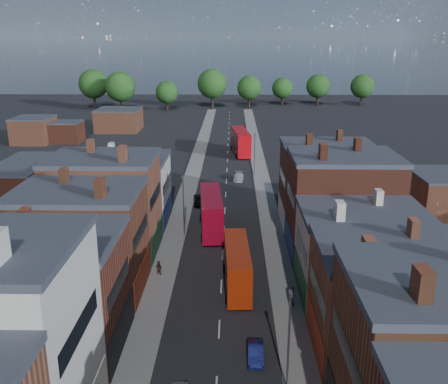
{
  "coord_description": "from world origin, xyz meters",
  "views": [
    {
      "loc": [
        1.13,
        -30.92,
        24.94
      ],
      "look_at": [
        0.0,
        32.08,
        5.39
      ],
      "focal_mm": 40.0,
      "sensor_mm": 36.0,
      "label": 1
    }
  ],
  "objects_px": {
    "bus_0": "(211,212)",
    "car_3": "(238,177)",
    "car_1": "(256,352)",
    "bus_2": "(240,141)",
    "ped_3": "(292,295)",
    "car_2": "(201,200)",
    "bus_1": "(237,266)",
    "ped_1": "(159,267)"
  },
  "relations": [
    {
      "from": "car_2",
      "to": "car_3",
      "type": "height_order",
      "value": "car_2"
    },
    {
      "from": "bus_2",
      "to": "car_3",
      "type": "xyz_separation_m",
      "value": [
        -0.64,
        -21.27,
        -2.29
      ]
    },
    {
      "from": "car_1",
      "to": "bus_2",
      "type": "bearing_deg",
      "value": 91.69
    },
    {
      "from": "car_3",
      "to": "ped_3",
      "type": "xyz_separation_m",
      "value": [
        4.76,
        -44.48,
        0.46
      ]
    },
    {
      "from": "bus_0",
      "to": "ped_3",
      "type": "height_order",
      "value": "bus_0"
    },
    {
      "from": "bus_1",
      "to": "car_2",
      "type": "distance_m",
      "value": 27.52
    },
    {
      "from": "car_2",
      "to": "ped_1",
      "type": "xyz_separation_m",
      "value": [
        -3.12,
        -24.33,
        0.21
      ]
    },
    {
      "from": "car_2",
      "to": "car_3",
      "type": "relative_size",
      "value": 1.12
    },
    {
      "from": "bus_2",
      "to": "car_1",
      "type": "relative_size",
      "value": 3.57
    },
    {
      "from": "car_1",
      "to": "bus_1",
      "type": "bearing_deg",
      "value": 98.14
    },
    {
      "from": "car_3",
      "to": "ped_1",
      "type": "distance_m",
      "value": 39.23
    },
    {
      "from": "car_1",
      "to": "ped_3",
      "type": "xyz_separation_m",
      "value": [
        3.89,
        8.46,
        0.5
      ]
    },
    {
      "from": "ped_1",
      "to": "car_3",
      "type": "bearing_deg",
      "value": -81.82
    },
    {
      "from": "bus_0",
      "to": "bus_1",
      "type": "bearing_deg",
      "value": -82.67
    },
    {
      "from": "bus_1",
      "to": "ped_1",
      "type": "xyz_separation_m",
      "value": [
        -8.57,
        2.59,
        -1.55
      ]
    },
    {
      "from": "bus_2",
      "to": "ped_3",
      "type": "height_order",
      "value": "bus_2"
    },
    {
      "from": "bus_2",
      "to": "car_2",
      "type": "xyz_separation_m",
      "value": [
        -6.64,
        -35.09,
        -2.24
      ]
    },
    {
      "from": "car_3",
      "to": "ped_1",
      "type": "height_order",
      "value": "ped_1"
    },
    {
      "from": "car_1",
      "to": "car_2",
      "type": "height_order",
      "value": "car_2"
    },
    {
      "from": "car_3",
      "to": "ped_1",
      "type": "bearing_deg",
      "value": -99.92
    },
    {
      "from": "bus_0",
      "to": "bus_1",
      "type": "xyz_separation_m",
      "value": [
        3.34,
        -15.77,
        -0.32
      ]
    },
    {
      "from": "bus_2",
      "to": "car_3",
      "type": "relative_size",
      "value": 2.94
    },
    {
      "from": "bus_1",
      "to": "car_2",
      "type": "bearing_deg",
      "value": 98.79
    },
    {
      "from": "bus_0",
      "to": "bus_1",
      "type": "relative_size",
      "value": 1.14
    },
    {
      "from": "car_3",
      "to": "bus_0",
      "type": "bearing_deg",
      "value": -95.34
    },
    {
      "from": "bus_0",
      "to": "car_2",
      "type": "xyz_separation_m",
      "value": [
        -2.1,
        11.15,
        -2.08
      ]
    },
    {
      "from": "ped_3",
      "to": "car_2",
      "type": "bearing_deg",
      "value": 22.09
    },
    {
      "from": "bus_0",
      "to": "car_1",
      "type": "bearing_deg",
      "value": -84.98
    },
    {
      "from": "bus_1",
      "to": "car_2",
      "type": "xyz_separation_m",
      "value": [
        -5.45,
        26.92,
        -1.76
      ]
    },
    {
      "from": "car_1",
      "to": "car_3",
      "type": "height_order",
      "value": "car_3"
    },
    {
      "from": "car_3",
      "to": "ped_3",
      "type": "bearing_deg",
      "value": -80.37
    },
    {
      "from": "ped_1",
      "to": "ped_3",
      "type": "relative_size",
      "value": 0.79
    },
    {
      "from": "bus_0",
      "to": "ped_3",
      "type": "xyz_separation_m",
      "value": [
        8.65,
        -19.5,
        -1.66
      ]
    },
    {
      "from": "bus_1",
      "to": "ped_3",
      "type": "distance_m",
      "value": 6.63
    },
    {
      "from": "bus_0",
      "to": "car_3",
      "type": "xyz_separation_m",
      "value": [
        3.9,
        24.97,
        -2.13
      ]
    },
    {
      "from": "bus_2",
      "to": "car_2",
      "type": "relative_size",
      "value": 2.62
    },
    {
      "from": "car_1",
      "to": "ped_1",
      "type": "xyz_separation_m",
      "value": [
        -9.98,
        14.78,
        0.3
      ]
    },
    {
      "from": "bus_2",
      "to": "car_2",
      "type": "distance_m",
      "value": 35.78
    },
    {
      "from": "bus_1",
      "to": "ped_1",
      "type": "distance_m",
      "value": 9.08
    },
    {
      "from": "bus_1",
      "to": "car_3",
      "type": "relative_size",
      "value": 2.42
    },
    {
      "from": "bus_2",
      "to": "car_3",
      "type": "distance_m",
      "value": 21.4
    },
    {
      "from": "car_1",
      "to": "bus_0",
      "type": "bearing_deg",
      "value": 101.17
    }
  ]
}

